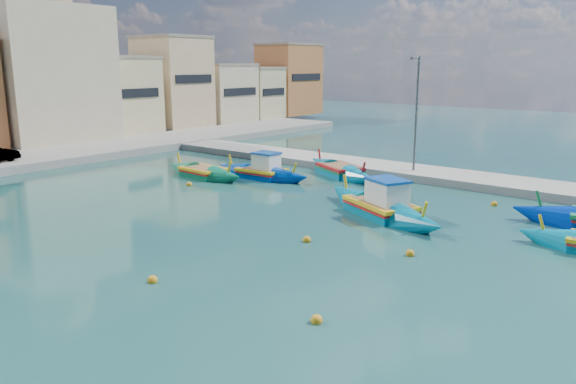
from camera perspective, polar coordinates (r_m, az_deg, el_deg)
ground at (r=21.35m, az=5.86°, el=-7.82°), size 160.00×160.00×0.00m
east_quay at (r=37.16m, az=21.24°, el=0.73°), size 4.00×70.00×0.50m
north_townhouses at (r=55.43m, az=-26.33°, el=8.99°), size 83.20×7.87×10.19m
church_block at (r=57.43m, az=-23.90°, el=12.73°), size 10.00×10.00×19.10m
quay_street_lamp at (r=38.28m, az=12.86°, el=7.81°), size 1.18×0.16×8.00m
luzzu_turquoise_cabin at (r=28.84m, az=9.41°, el=-1.64°), size 5.96×9.49×3.06m
luzzu_blue_cabin at (r=37.77m, az=-2.68°, el=1.92°), size 2.23×7.80×2.73m
luzzu_cyan_mid at (r=38.84m, az=5.28°, el=2.08°), size 5.55×8.46×2.50m
luzzu_green at (r=38.51m, az=-8.61°, el=1.88°), size 2.32×7.53×2.34m
mooring_buoys at (r=24.74m, az=-2.52°, el=-4.63°), size 22.03×17.92×0.36m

